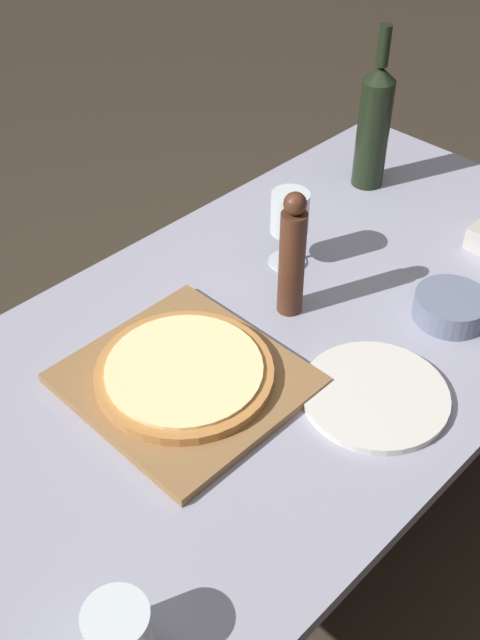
{
  "coord_description": "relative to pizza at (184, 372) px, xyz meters",
  "views": [
    {
      "loc": [
        0.69,
        -0.79,
        1.68
      ],
      "look_at": [
        -0.03,
        -0.06,
        0.79
      ],
      "focal_mm": 42.0,
      "sensor_mm": 36.0,
      "label": 1
    }
  ],
  "objects": [
    {
      "name": "pepper_mill",
      "position": [
        -0.01,
        0.28,
        0.1
      ],
      "size": [
        0.05,
        0.05,
        0.26
      ],
      "color": "#4C2819",
      "rests_on": "dining_table"
    },
    {
      "name": "wine_glass",
      "position": [
        -0.11,
        0.39,
        0.09
      ],
      "size": [
        0.08,
        0.08,
        0.17
      ],
      "color": "silver",
      "rests_on": "dining_table"
    },
    {
      "name": "drinking_tumbler",
      "position": [
        0.29,
        -0.38,
        0.02
      ],
      "size": [
        0.09,
        0.09,
        0.09
      ],
      "color": "silver",
      "rests_on": "dining_table"
    },
    {
      "name": "pizza",
      "position": [
        0.0,
        0.0,
        0.0
      ],
      "size": [
        0.31,
        0.31,
        0.02
      ],
      "color": "#BC7A3D",
      "rests_on": "cutting_board"
    },
    {
      "name": "dining_table",
      "position": [
        0.03,
        0.2,
        -0.11
      ],
      "size": [
        0.84,
        1.68,
        0.73
      ],
      "color": "#9393A8",
      "rests_on": "ground_plane"
    },
    {
      "name": "small_bowl",
      "position": [
        0.23,
        0.48,
        -0.0
      ],
      "size": [
        0.14,
        0.14,
        0.05
      ],
      "color": "slate",
      "rests_on": "dining_table"
    },
    {
      "name": "dinner_plate",
      "position": [
        0.26,
        0.21,
        -0.02
      ],
      "size": [
        0.26,
        0.26,
        0.01
      ],
      "color": "silver",
      "rests_on": "dining_table"
    },
    {
      "name": "wine_bottle",
      "position": [
        -0.19,
        0.77,
        0.12
      ],
      "size": [
        0.08,
        0.08,
        0.38
      ],
      "color": "black",
      "rests_on": "dining_table"
    },
    {
      "name": "cutting_board",
      "position": [
        0.0,
        0.0,
        -0.02
      ],
      "size": [
        0.38,
        0.35,
        0.02
      ],
      "color": "olive",
      "rests_on": "dining_table"
    },
    {
      "name": "ground_plane",
      "position": [
        0.03,
        0.2,
        -0.76
      ],
      "size": [
        12.0,
        12.0,
        0.0
      ],
      "primitive_type": "plane",
      "color": "#382D23"
    }
  ]
}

